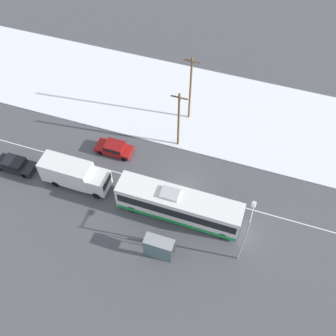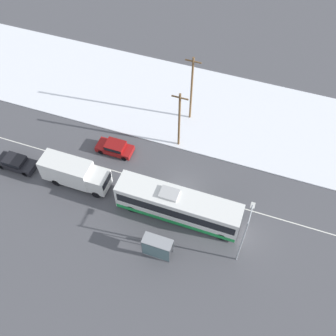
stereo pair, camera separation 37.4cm
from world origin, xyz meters
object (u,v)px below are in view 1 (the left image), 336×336
at_px(box_truck, 74,174).
at_px(streetlamp, 246,232).
at_px(utility_pole_roadside, 179,120).
at_px(sedan_car, 114,148).
at_px(parked_car_near_truck, 15,164).
at_px(bus_shelter, 158,247).
at_px(pedestrian_at_stop, 165,241).
at_px(city_bus, 179,206).
at_px(utility_pole_snowlot, 190,88).

relative_size(box_truck, streetlamp, 1.03).
bearing_deg(utility_pole_roadside, streetlamp, -49.35).
xyz_separation_m(sedan_car, parked_car_near_truck, (-9.29, -5.53, 0.00)).
bearing_deg(parked_car_near_truck, utility_pole_roadside, 29.62).
relative_size(box_truck, parked_car_near_truck, 1.69).
distance_m(parked_car_near_truck, bus_shelter, 18.72).
height_order(parked_car_near_truck, streetlamp, streetlamp).
bearing_deg(pedestrian_at_stop, utility_pole_roadside, 102.36).
xyz_separation_m(parked_car_near_truck, streetlamp, (25.25, -2.22, 3.65)).
xyz_separation_m(parked_car_near_truck, bus_shelter, (18.09, -4.71, 0.91)).
height_order(box_truck, streetlamp, streetlamp).
xyz_separation_m(box_truck, pedestrian_at_stop, (11.36, -3.95, -0.66)).
bearing_deg(pedestrian_at_stop, streetlamp, 11.68).
height_order(box_truck, bus_shelter, box_truck).
relative_size(bus_shelter, utility_pole_roadside, 0.36).
bearing_deg(city_bus, parked_car_near_truck, -179.75).
bearing_deg(box_truck, utility_pole_roadside, 44.98).
relative_size(pedestrian_at_stop, streetlamp, 0.24).
relative_size(box_truck, pedestrian_at_stop, 4.25).
bearing_deg(box_truck, pedestrian_at_stop, -19.15).
distance_m(city_bus, box_truck, 11.48).
bearing_deg(sedan_car, city_bus, 149.54).
distance_m(utility_pole_roadside, utility_pole_snowlot, 4.54).
xyz_separation_m(sedan_car, utility_pole_snowlot, (6.34, 7.89, 3.88)).
height_order(utility_pole_roadside, utility_pole_snowlot, utility_pole_snowlot).
xyz_separation_m(city_bus, utility_pole_roadside, (-2.87, 8.84, 2.33)).
distance_m(bus_shelter, utility_pole_roadside, 14.05).
relative_size(streetlamp, utility_pole_snowlot, 0.79).
distance_m(pedestrian_at_stop, streetlamp, 7.73).
distance_m(pedestrian_at_stop, utility_pole_roadside, 13.20).
xyz_separation_m(sedan_car, streetlamp, (15.96, -7.75, 3.65)).
bearing_deg(parked_car_near_truck, streetlamp, -5.03).
distance_m(city_bus, sedan_car, 10.80).
xyz_separation_m(city_bus, parked_car_near_truck, (-18.56, -0.08, -0.97)).
bearing_deg(streetlamp, pedestrian_at_stop, -168.32).
relative_size(sedan_car, bus_shelter, 1.50).
height_order(city_bus, pedestrian_at_stop, city_bus).
distance_m(sedan_car, bus_shelter, 13.54).
height_order(parked_car_near_truck, utility_pole_snowlot, utility_pole_snowlot).
height_order(box_truck, pedestrian_at_stop, box_truck).
relative_size(city_bus, parked_car_near_truck, 2.89).
bearing_deg(utility_pole_roadside, pedestrian_at_stop, -77.64).
bearing_deg(utility_pole_snowlot, box_truck, -123.12).
relative_size(city_bus, sedan_car, 3.00).
relative_size(box_truck, sedan_car, 1.75).
xyz_separation_m(box_truck, utility_pole_roadside, (8.61, 8.60, 2.37)).
bearing_deg(utility_pole_snowlot, city_bus, -77.61).
bearing_deg(utility_pole_roadside, parked_car_near_truck, -150.38).
bearing_deg(sedan_car, bus_shelter, 130.67).
bearing_deg(parked_car_near_truck, pedestrian_at_stop, -11.14).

